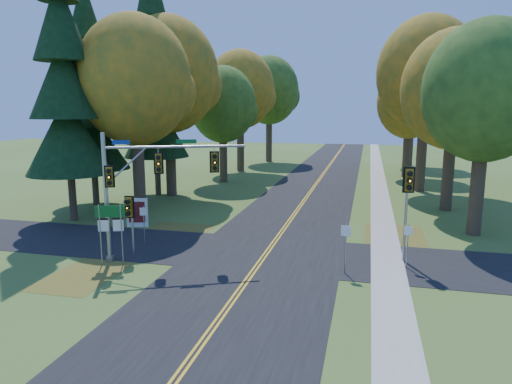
% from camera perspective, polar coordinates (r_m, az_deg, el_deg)
% --- Properties ---
extents(ground, '(160.00, 160.00, 0.00)m').
position_cam_1_polar(ground, '(22.63, 0.19, -9.22)').
color(ground, '#425E21').
rests_on(ground, ground).
extents(road_main, '(8.00, 160.00, 0.02)m').
position_cam_1_polar(road_main, '(22.63, 0.19, -9.20)').
color(road_main, black).
rests_on(road_main, ground).
extents(road_cross, '(60.00, 6.00, 0.02)m').
position_cam_1_polar(road_cross, '(24.47, 1.31, -7.67)').
color(road_cross, black).
rests_on(road_cross, ground).
extents(centerline_left, '(0.10, 160.00, 0.01)m').
position_cam_1_polar(centerline_left, '(22.64, -0.06, -9.14)').
color(centerline_left, gold).
rests_on(centerline_left, road_main).
extents(centerline_right, '(0.10, 160.00, 0.01)m').
position_cam_1_polar(centerline_right, '(22.60, 0.44, -9.18)').
color(centerline_right, gold).
rests_on(centerline_right, road_main).
extents(sidewalk_east, '(1.60, 160.00, 0.06)m').
position_cam_1_polar(sidewalk_east, '(22.08, 16.27, -10.08)').
color(sidewalk_east, '#9E998E').
rests_on(sidewalk_east, ground).
extents(leaf_patch_w_near, '(4.00, 6.00, 0.00)m').
position_cam_1_polar(leaf_patch_w_near, '(28.31, -10.79, -5.35)').
color(leaf_patch_w_near, brown).
rests_on(leaf_patch_w_near, ground).
extents(leaf_patch_e, '(3.50, 8.00, 0.00)m').
position_cam_1_polar(leaf_patch_e, '(27.83, 17.04, -5.90)').
color(leaf_patch_e, brown).
rests_on(leaf_patch_e, ground).
extents(leaf_patch_w_far, '(3.00, 5.00, 0.00)m').
position_cam_1_polar(leaf_patch_w_far, '(22.99, -20.47, -9.57)').
color(leaf_patch_w_far, brown).
rests_on(leaf_patch_w_far, ground).
extents(tree_w_a, '(8.00, 8.00, 14.15)m').
position_cam_1_polar(tree_w_a, '(34.21, -14.76, 13.23)').
color(tree_w_a, '#38281C').
rests_on(tree_w_a, ground).
extents(tree_e_a, '(7.20, 7.20, 12.73)m').
position_cam_1_polar(tree_e_a, '(30.21, 26.87, 11.07)').
color(tree_e_a, '#38281C').
rests_on(tree_e_a, ground).
extents(tree_w_b, '(8.60, 8.60, 15.38)m').
position_cam_1_polar(tree_w_b, '(40.71, -10.81, 14.12)').
color(tree_w_b, '#38281C').
rests_on(tree_w_b, ground).
extents(tree_e_b, '(7.60, 7.60, 13.33)m').
position_cam_1_polar(tree_e_b, '(36.79, 23.64, 11.57)').
color(tree_e_b, '#38281C').
rests_on(tree_e_b, ground).
extents(tree_w_c, '(6.80, 6.80, 11.91)m').
position_cam_1_polar(tree_w_c, '(47.48, -4.09, 10.79)').
color(tree_w_c, '#38281C').
rests_on(tree_w_c, ground).
extents(tree_e_c, '(8.80, 8.80, 15.79)m').
position_cam_1_polar(tree_e_c, '(44.77, 20.65, 13.68)').
color(tree_e_c, '#38281C').
rests_on(tree_e_c, ground).
extents(tree_w_d, '(8.20, 8.20, 14.56)m').
position_cam_1_polar(tree_w_d, '(56.03, -1.89, 12.63)').
color(tree_w_d, '#38281C').
rests_on(tree_w_d, ground).
extents(tree_e_d, '(7.00, 7.00, 12.32)m').
position_cam_1_polar(tree_e_d, '(53.75, 18.70, 10.55)').
color(tree_e_d, '#38281C').
rests_on(tree_e_d, ground).
extents(tree_w_e, '(8.40, 8.40, 14.97)m').
position_cam_1_polar(tree_w_e, '(66.33, 1.74, 12.53)').
color(tree_w_e, '#38281C').
rests_on(tree_w_e, ground).
extents(tree_e_e, '(7.80, 7.80, 13.74)m').
position_cam_1_polar(tree_e_e, '(64.54, 19.07, 11.26)').
color(tree_e_e, '#38281C').
rests_on(tree_e_e, ground).
extents(pine_a, '(5.60, 5.60, 19.48)m').
position_cam_1_polar(pine_a, '(33.13, -22.85, 12.34)').
color(pine_a, '#38281C').
rests_on(pine_a, ground).
extents(pine_b, '(5.60, 5.60, 17.31)m').
position_cam_1_polar(pine_b, '(38.06, -20.05, 10.63)').
color(pine_b, '#38281C').
rests_on(pine_b, ground).
extents(pine_c, '(5.60, 5.60, 20.56)m').
position_cam_1_polar(pine_c, '(40.96, -12.62, 13.09)').
color(pine_c, '#38281C').
rests_on(pine_c, ground).
extents(traffic_mast, '(6.55, 3.23, 6.46)m').
position_cam_1_polar(traffic_mast, '(23.25, -14.06, 1.57)').
color(traffic_mast, '#96989E').
rests_on(traffic_mast, ground).
extents(east_signal_pole, '(0.56, 0.64, 4.83)m').
position_cam_1_polar(east_signal_pole, '(23.36, 18.47, 0.16)').
color(east_signal_pole, '#999BA1').
rests_on(east_signal_pole, ground).
extents(ped_signal_pole, '(0.51, 0.59, 3.24)m').
position_cam_1_polar(ped_signal_pole, '(24.17, -15.48, -2.38)').
color(ped_signal_pole, gray).
rests_on(ped_signal_pole, ground).
extents(route_sign_cluster, '(1.35, 0.52, 3.04)m').
position_cam_1_polar(route_sign_cluster, '(23.31, -17.73, -3.64)').
color(route_sign_cluster, gray).
rests_on(route_sign_cluster, ground).
extents(info_kiosk, '(1.38, 0.50, 1.90)m').
position_cam_1_polar(info_kiosk, '(30.58, -14.63, -2.51)').
color(info_kiosk, silver).
rests_on(info_kiosk, ground).
extents(reg_sign_e_north, '(0.40, 0.16, 2.15)m').
position_cam_1_polar(reg_sign_e_north, '(23.12, 18.46, -5.51)').
color(reg_sign_e_north, gray).
rests_on(reg_sign_e_north, ground).
extents(reg_sign_e_south, '(0.45, 0.11, 2.38)m').
position_cam_1_polar(reg_sign_e_south, '(21.56, 11.15, -5.88)').
color(reg_sign_e_south, gray).
rests_on(reg_sign_e_south, ground).
extents(reg_sign_w, '(0.40, 0.19, 2.20)m').
position_cam_1_polar(reg_sign_w, '(26.48, -13.85, -3.21)').
color(reg_sign_w, gray).
rests_on(reg_sign_w, ground).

